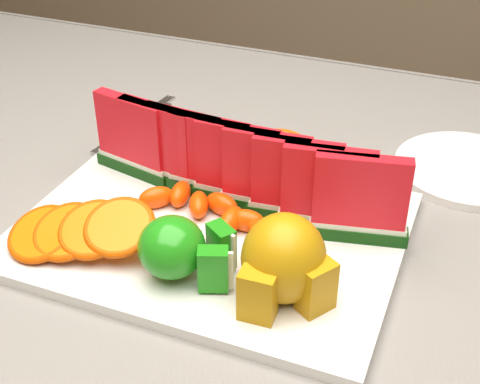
{
  "coord_description": "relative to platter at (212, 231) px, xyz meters",
  "views": [
    {
      "loc": [
        0.28,
        -0.54,
        1.19
      ],
      "look_at": [
        0.06,
        0.0,
        0.81
      ],
      "focal_mm": 50.0,
      "sensor_mm": 36.0,
      "label": 1
    }
  ],
  "objects": [
    {
      "name": "watermelon_row",
      "position": [
        0.01,
        0.05,
        0.05
      ],
      "size": [
        0.39,
        0.07,
        0.1
      ],
      "color": "#0F3E0B",
      "rests_on": "platter"
    },
    {
      "name": "apple_cluster",
      "position": [
        0.0,
        -0.08,
        0.04
      ],
      "size": [
        0.1,
        0.08,
        0.06
      ],
      "color": "#108509",
      "rests_on": "platter"
    },
    {
      "name": "pear_cluster",
      "position": [
        0.11,
        -0.07,
        0.04
      ],
      "size": [
        0.1,
        0.1,
        0.09
      ],
      "color": "#9C6110",
      "rests_on": "platter"
    },
    {
      "name": "side_plate",
      "position": [
        0.24,
        0.24,
        -0.0
      ],
      "size": [
        0.22,
        0.22,
        0.01
      ],
      "color": "silver",
      "rests_on": "tablecloth"
    },
    {
      "name": "fork",
      "position": [
        -0.2,
        0.19,
        -0.0
      ],
      "size": [
        0.03,
        0.2,
        0.0
      ],
      "color": "silver",
      "rests_on": "tablecloth"
    },
    {
      "name": "orange_fan_front",
      "position": [
        -0.11,
        -0.08,
        0.03
      ],
      "size": [
        0.16,
        0.11,
        0.05
      ],
      "color": "red",
      "rests_on": "platter"
    },
    {
      "name": "tangerine_segments",
      "position": [
        -0.0,
        0.01,
        0.02
      ],
      "size": [
        0.18,
        0.07,
        0.03
      ],
      "color": "orange",
      "rests_on": "platter"
    },
    {
      "name": "tablecloth",
      "position": [
        -0.03,
        0.02,
        -0.05
      ],
      "size": [
        1.53,
        1.03,
        0.2
      ],
      "color": "gray",
      "rests_on": "table"
    },
    {
      "name": "orange_fan_back",
      "position": [
        -0.04,
        0.13,
        0.02
      ],
      "size": [
        0.24,
        0.11,
        0.04
      ],
      "color": "red",
      "rests_on": "platter"
    },
    {
      "name": "platter",
      "position": [
        0.0,
        0.0,
        0.0
      ],
      "size": [
        0.4,
        0.3,
        0.01
      ],
      "color": "silver",
      "rests_on": "tablecloth"
    },
    {
      "name": "table",
      "position": [
        -0.03,
        0.02,
        -0.11
      ],
      "size": [
        1.4,
        0.9,
        0.75
      ],
      "color": "#51291C",
      "rests_on": "ground"
    }
  ]
}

